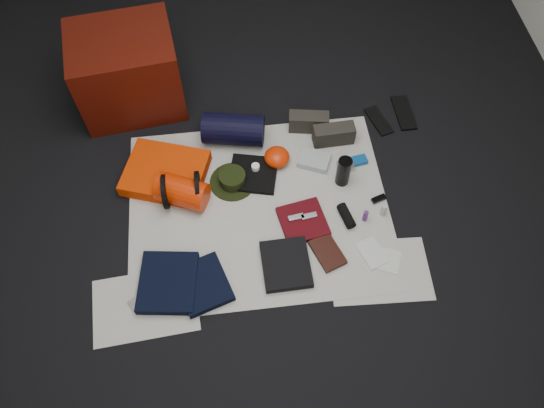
{
  "coord_description": "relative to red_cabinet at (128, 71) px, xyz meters",
  "views": [
    {
      "loc": [
        -0.12,
        -1.67,
        2.84
      ],
      "look_at": [
        0.08,
        -0.04,
        0.1
      ],
      "focal_mm": 35.0,
      "sensor_mm": 36.0,
      "label": 1
    }
  ],
  "objects": [
    {
      "name": "paperback_book",
      "position": [
        1.14,
        -1.35,
        -0.26
      ],
      "size": [
        0.21,
        0.26,
        0.03
      ],
      "primitive_type": "cube",
      "rotation": [
        0.0,
        0.0,
        0.35
      ],
      "color": "black",
      "rests_on": "newspaper_mat"
    },
    {
      "name": "black_tshirt",
      "position": [
        0.76,
        -0.75,
        -0.26
      ],
      "size": [
        0.35,
        0.34,
        0.03
      ],
      "primitive_type": "cube",
      "rotation": [
        0.0,
        0.0,
        -0.23
      ],
      "color": "black",
      "rests_on": "newspaper_mat"
    },
    {
      "name": "energy_bar_a",
      "position": [
        0.98,
        -1.11,
        -0.23
      ],
      "size": [
        0.1,
        0.05,
        0.01
      ],
      "primitive_type": "cube",
      "rotation": [
        0.0,
        0.0,
        0.14
      ],
      "color": "#B2B2B7",
      "rests_on": "red_shirt"
    },
    {
      "name": "first_aid_pouch",
      "position": [
        1.16,
        -0.69,
        -0.25
      ],
      "size": [
        0.24,
        0.21,
        0.05
      ],
      "primitive_type": "cube",
      "rotation": [
        0.0,
        0.0,
        -0.42
      ],
      "color": "#98A199",
      "rests_on": "newspaper_mat"
    },
    {
      "name": "trousers_navy_a",
      "position": [
        0.2,
        -1.44,
        -0.24
      ],
      "size": [
        0.37,
        0.41,
        0.06
      ],
      "primitive_type": "cube",
      "rotation": [
        0.0,
        0.0,
        -0.13
      ],
      "color": "black",
      "rests_on": "newspaper_mat"
    },
    {
      "name": "hiking_boot_left",
      "position": [
        1.17,
        -0.4,
        -0.2
      ],
      "size": [
        0.28,
        0.14,
        0.13
      ],
      "primitive_type": "cube",
      "rotation": [
        0.0,
        0.0,
        -0.17
      ],
      "color": "#2D2A23",
      "rests_on": "newspaper_mat"
    },
    {
      "name": "flip_flop_left",
      "position": [
        1.66,
        -0.4,
        -0.27
      ],
      "size": [
        0.16,
        0.27,
        0.01
      ],
      "primitive_type": "cube",
      "rotation": [
        0.0,
        0.0,
        0.3
      ],
      "color": "black",
      "rests_on": "floor"
    },
    {
      "name": "red_shirt",
      "position": [
        1.02,
        -1.13,
        -0.25
      ],
      "size": [
        0.31,
        0.31,
        0.04
      ],
      "primitive_type": "cube",
      "rotation": [
        0.0,
        0.0,
        0.18
      ],
      "color": "#49080E",
      "rests_on": "newspaper_mat"
    },
    {
      "name": "water_bottle",
      "position": [
        1.32,
        -0.86,
        -0.16
      ],
      "size": [
        0.1,
        0.1,
        0.22
      ],
      "primitive_type": "cylinder",
      "rotation": [
        0.0,
        0.0,
        0.19
      ],
      "color": "black",
      "rests_on": "newspaper_mat"
    },
    {
      "name": "stuff_sack",
      "position": [
        0.31,
        -0.88,
        -0.18
      ],
      "size": [
        0.36,
        0.29,
        0.18
      ],
      "primitive_type": "cylinder",
      "rotation": [
        0.0,
        1.57,
        -0.43
      ],
      "color": "red",
      "rests_on": "newspaper_mat"
    },
    {
      "name": "flip_flop_right",
      "position": [
        1.85,
        -0.35,
        -0.27
      ],
      "size": [
        0.12,
        0.3,
        0.02
      ],
      "primitive_type": "cube",
      "rotation": [
        0.0,
        0.0,
        0.01
      ],
      "color": "black",
      "rests_on": "floor"
    },
    {
      "name": "map_booklet",
      "position": [
        1.4,
        -1.38,
        -0.27
      ],
      "size": [
        0.18,
        0.22,
        0.01
      ],
      "primitive_type": "cube",
      "rotation": [
        0.0,
        0.0,
        0.34
      ],
      "color": "beige",
      "rests_on": "newspaper_mat"
    },
    {
      "name": "map_printout",
      "position": [
        1.49,
        -1.44,
        -0.27
      ],
      "size": [
        0.17,
        0.19,
        0.01
      ],
      "primitive_type": "cube",
      "rotation": [
        0.0,
        0.0,
        -0.41
      ],
      "color": "beige",
      "rests_on": "newspaper_mat"
    },
    {
      "name": "key_cluster",
      "position": [
        0.02,
        -1.54,
        -0.26
      ],
      "size": [
        0.1,
        0.1,
        0.01
      ],
      "primitive_type": "cube",
      "rotation": [
        0.0,
        0.0,
        0.51
      ],
      "color": "#B2B2B7",
      "rests_on": "newspaper_mat"
    },
    {
      "name": "sleeping_pad",
      "position": [
        0.2,
        -0.69,
        -0.23
      ],
      "size": [
        0.6,
        0.54,
        0.09
      ],
      "primitive_type": "cube",
      "rotation": [
        0.0,
        0.0,
        -0.33
      ],
      "color": "#DD3402",
      "rests_on": "newspaper_mat"
    },
    {
      "name": "sack_strap_right",
      "position": [
        0.41,
        -0.88,
        -0.16
      ],
      "size": [
        0.03,
        0.22,
        0.22
      ],
      "primitive_type": "cylinder",
      "rotation": [
        0.0,
        1.57,
        0.0
      ],
      "color": "black",
      "rests_on": "newspaper_mat"
    },
    {
      "name": "trousers_charcoal",
      "position": [
        0.88,
        -1.4,
        -0.25
      ],
      "size": [
        0.28,
        0.32,
        0.05
      ],
      "primitive_type": "cube",
      "rotation": [
        0.0,
        0.0,
        0.02
      ],
      "color": "black",
      "rests_on": "newspaper_mat"
    },
    {
      "name": "newspaper_sheet_front_left",
      "position": [
        0.07,
        -1.55,
        -0.27
      ],
      "size": [
        0.61,
        0.44,
        0.0
      ],
      "primitive_type": "cube",
      "rotation": [
        0.0,
        0.0,
        0.07
      ],
      "color": "silver",
      "rests_on": "floor"
    },
    {
      "name": "boonie_crown",
      "position": [
        0.62,
        -0.78,
        -0.23
      ],
      "size": [
        0.17,
        0.17,
        0.07
      ],
      "primitive_type": "cylinder",
      "color": "black",
      "rests_on": "boonie_brim"
    },
    {
      "name": "toiletry_clear",
      "position": [
        1.52,
        -1.13,
        -0.22
      ],
      "size": [
        0.04,
        0.04,
        0.1
      ],
      "primitive_type": "cylinder",
      "rotation": [
        0.0,
        0.0,
        -0.19
      ],
      "color": "#A7ACA8",
      "rests_on": "newspaper_mat"
    },
    {
      "name": "hiking_boot_right",
      "position": [
        1.32,
        -0.53,
        -0.2
      ],
      "size": [
        0.27,
        0.11,
        0.14
      ],
      "primitive_type": "cube",
      "rotation": [
        0.0,
        0.0,
        0.04
      ],
      "color": "#2D2A23",
      "rests_on": "newspaper_mat"
    },
    {
      "name": "orange_stuff_sack",
      "position": [
        0.92,
        -0.66,
        -0.22
      ],
      "size": [
        0.18,
        0.18,
        0.11
      ],
      "primitive_type": "ellipsoid",
      "rotation": [
        0.0,
        0.0,
        0.06
      ],
      "color": "red",
      "rests_on": "newspaper_mat"
    },
    {
      "name": "tape_roll",
      "position": [
        0.78,
        -0.72,
        -0.22
      ],
      "size": [
        0.05,
        0.05,
        0.04
      ],
      "primitive_type": "cylinder",
      "color": "white",
      "rests_on": "black_tshirt"
    },
    {
      "name": "toiletry_purple",
      "position": [
        1.4,
        -1.15,
        -0.23
      ],
      "size": [
        0.03,
        0.03,
        0.09
      ],
      "primitive_type": "cylinder",
      "rotation": [
        0.0,
        0.0,
        0.19
      ],
      "color": "#4A2068",
      "rests_on": "newspaper_mat"
    },
    {
      "name": "compact_camera",
      "position": [
        1.36,
        -0.76,
        -0.25
      ],
      "size": [
        0.11,
        0.07,
        0.04
      ],
      "primitive_type": "cube",
      "rotation": [
        0.0,
        0.0,
        0.04
      ],
      "color": "#B2B2B7",
      "rests_on": "newspaper_mat"
    },
    {
      "name": "cyan_case",
      "position": [
        1.45,
        -0.72,
        -0.25
      ],
      "size": [
        0.11,
        0.08,
        0.03
      ],
      "primitive_type": "cube",
      "rotation": [
        0.0,
        0.0,
        0.16
      ],
      "color": "navy",
      "rests_on": "newspaper_mat"
    },
    {
      "name": "sunglasses",
      "position": [
        1.52,
        -1.02,
        -0.26
      ],
      "size": [
        0.1,
        0.06,
        0.02
      ],
      "primitive_type": "cube",
      "rotation": [
        0.0,
        0.0,
        0.33
      ],
      "color": "black",
      "rests_on": "newspaper_mat"
    },
    {
      "name": "navy_duffel",
      "position": [
        0.66,
        -0.44,
        -0.17
      ],
      "size": [
        0.43,
        0.28,
        0.21
      ],
      "primitive_type": "cylinder",
      "rotation": [
        0.0,
        1.57,
        -0.19
      ],
      "color": "black",
      "rests_on": "newspaper_mat"
    },
    {
      "name": "speaker",
      "position": [
        1.29,
        -1.13,
        -0.24
      ],
      "size": [
        0.1,
        0.17,
        0.06
      ],
      "primitive_type": "cylinder",
      "rotation": [
        1.57,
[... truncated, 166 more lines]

